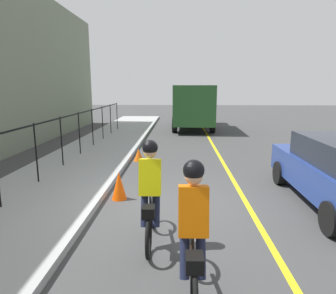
% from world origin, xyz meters
% --- Properties ---
extents(ground_plane, '(80.00, 80.00, 0.00)m').
position_xyz_m(ground_plane, '(0.00, 0.00, 0.00)').
color(ground_plane, '#3B3C3C').
extents(lane_line_centre, '(36.00, 0.12, 0.01)m').
position_xyz_m(lane_line_centre, '(0.00, -1.60, 0.00)').
color(lane_line_centre, yellow).
rests_on(lane_line_centre, ground).
extents(sidewalk, '(40.00, 3.20, 0.15)m').
position_xyz_m(sidewalk, '(0.00, 3.40, 0.07)').
color(sidewalk, '#999C9A').
rests_on(sidewalk, ground).
extents(iron_fence, '(21.13, 0.04, 1.60)m').
position_xyz_m(iron_fence, '(1.00, 3.80, 1.33)').
color(iron_fence, black).
rests_on(iron_fence, sidewalk).
extents(cyclist_lead, '(1.71, 0.36, 1.83)m').
position_xyz_m(cyclist_lead, '(-1.89, 0.46, 0.91)').
color(cyclist_lead, black).
rests_on(cyclist_lead, ground).
extents(cyclist_follow, '(1.71, 0.36, 1.83)m').
position_xyz_m(cyclist_follow, '(-3.25, -0.19, 0.91)').
color(cyclist_follow, black).
rests_on(cyclist_follow, ground).
extents(box_truck_background, '(6.75, 2.64, 2.78)m').
position_xyz_m(box_truck_background, '(13.05, -0.89, 1.55)').
color(box_truck_background, '#275728').
rests_on(box_truck_background, ground).
extents(traffic_cone_near, '(0.36, 0.36, 0.46)m').
position_xyz_m(traffic_cone_near, '(4.06, 1.48, 0.23)').
color(traffic_cone_near, orange).
rests_on(traffic_cone_near, ground).
extents(traffic_cone_far, '(0.36, 0.36, 0.69)m').
position_xyz_m(traffic_cone_far, '(0.18, 1.43, 0.34)').
color(traffic_cone_far, '#FC4F06').
rests_on(traffic_cone_far, ground).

